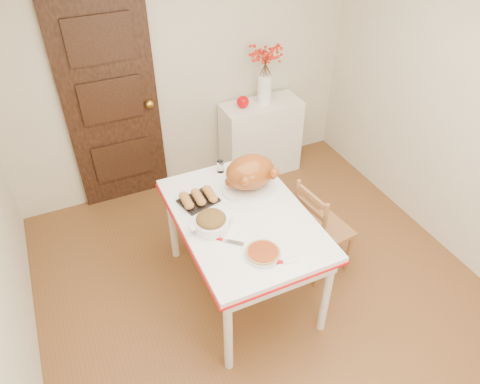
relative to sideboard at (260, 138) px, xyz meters
name	(u,v)px	position (x,y,z in m)	size (l,w,h in m)	color
floor	(275,310)	(-0.75, -1.78, -0.41)	(3.50, 4.00, 0.00)	brown
wall_back	(181,68)	(-0.75, 0.22, 0.84)	(3.50, 0.00, 2.50)	beige
door_back	(112,105)	(-1.45, 0.19, 0.62)	(0.85, 0.06, 2.06)	black
sideboard	(260,138)	(0.00, 0.00, 0.00)	(0.83, 0.37, 0.83)	white
kitchen_table	(243,254)	(-0.89, -1.47, -0.01)	(0.93, 1.35, 0.81)	white
chair_oak	(324,228)	(-0.18, -1.51, 0.03)	(0.39, 0.39, 0.89)	#915E37
berry_vase	(265,74)	(0.03, 0.00, 0.72)	(0.32, 0.32, 0.62)	white
apple	(243,102)	(-0.21, 0.00, 0.47)	(0.12, 0.12, 0.12)	#CA0307
turkey_platter	(250,174)	(-0.71, -1.20, 0.54)	(0.45, 0.36, 0.28)	#9B4112
pumpkin_pie	(263,253)	(-0.94, -1.88, 0.42)	(0.24, 0.24, 0.05)	maroon
stuffing_dish	(211,222)	(-1.15, -1.50, 0.46)	(0.31, 0.24, 0.12)	brown
rolls_tray	(198,198)	(-1.13, -1.19, 0.43)	(0.27, 0.21, 0.07)	#9F6F36
pie_server	(283,261)	(-0.85, -1.99, 0.40)	(0.21, 0.06, 0.01)	silver
carving_knife	(227,241)	(-1.10, -1.66, 0.40)	(0.23, 0.06, 0.01)	silver
drinking_glass	(220,167)	(-0.83, -0.90, 0.45)	(0.06, 0.06, 0.10)	white
shaker_pair	(252,160)	(-0.55, -0.92, 0.44)	(0.09, 0.04, 0.09)	white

